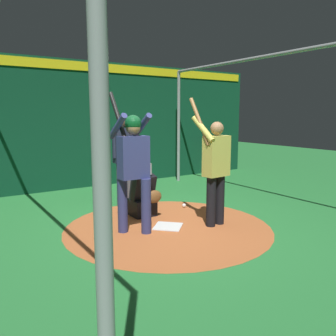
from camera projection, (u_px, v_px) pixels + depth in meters
The scene contains 11 objects.
ground_plane at pixel (168, 227), 5.48m from camera, with size 26.16×26.16×0.00m, color #287A38.
dirt_circle at pixel (168, 227), 5.48m from camera, with size 3.25×3.25×0.01m, color #B76033.
home_plate at pixel (168, 226), 5.48m from camera, with size 0.42×0.42×0.01m, color white.
batter at pixel (133, 162), 5.08m from camera, with size 0.68×0.49×2.11m.
catcher at pixel (143, 195), 6.03m from camera, with size 0.58×0.40×0.96m.
umpire at pixel (125, 156), 6.63m from camera, with size 0.22×0.49×1.75m.
visitor at pixel (216, 166), 5.45m from camera, with size 0.55×0.52×2.03m.
back_wall at pixel (83, 124), 8.32m from camera, with size 0.23×10.16×3.02m.
cage_frame at pixel (168, 94), 5.16m from camera, with size 6.21×4.77×2.88m.
bat_rack at pixel (207, 157), 10.28m from camera, with size 0.82×0.19×1.05m.
baseball_0 at pixel (184, 205), 6.62m from camera, with size 0.07×0.07×0.07m, color white.
Camera 1 is at (4.41, -2.89, 1.78)m, focal length 36.99 mm.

